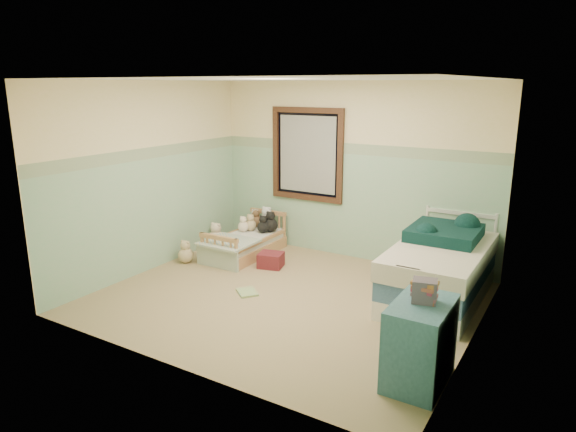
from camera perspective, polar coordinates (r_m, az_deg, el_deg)
The scene contains 30 objects.
floor at distance 6.10m, azimuth -0.29°, elevation -9.23°, with size 4.20×3.60×0.02m, color #917B58.
ceiling at distance 5.59m, azimuth -0.32°, elevation 15.16°, with size 4.20×3.60×0.02m, color white.
wall_back at distance 7.28m, azimuth 7.11°, elevation 4.94°, with size 4.20×0.04×2.50m, color beige.
wall_front at distance 4.33m, azimuth -12.81°, elevation -1.90°, with size 4.20×0.04×2.50m, color beige.
wall_left at distance 7.02m, azimuth -15.15°, elevation 4.18°, with size 0.04×3.60×2.50m, color beige.
wall_right at distance 4.98m, azimuth 20.79°, elevation -0.33°, with size 0.04×3.60×2.50m, color beige.
wainscot_mint at distance 7.37m, azimuth 6.94°, elevation 1.08°, with size 4.20×0.01×1.50m, color #9DBBA0.
border_strip at distance 7.23m, azimuth 7.14°, elevation 7.46°, with size 4.20×0.01×0.15m, color #3C6640.
window_frame at distance 7.53m, azimuth 2.13°, elevation 6.88°, with size 1.16×0.06×1.36m, color black.
window_blinds at distance 7.54m, azimuth 2.17°, elevation 6.89°, with size 0.92×0.01×1.12m, color beige.
toddler_bed_frame at distance 7.58m, azimuth -4.77°, elevation -3.72°, with size 0.65×1.29×0.17m, color #9D7444.
toddler_mattress at distance 7.53m, azimuth -4.79°, elevation -2.69°, with size 0.59×1.24×0.12m, color silver.
patchwork_quilt at distance 7.21m, azimuth -6.67°, elevation -2.92°, with size 0.70×0.65×0.03m, color #6D95C4.
plush_bed_brown at distance 7.97m, azimuth -3.59°, elevation -0.57°, with size 0.18×0.18×0.18m, color brown.
plush_bed_white at distance 7.85m, azimuth -2.39°, elevation -0.59°, with size 0.23×0.23×0.23m, color silver.
plush_bed_tan at distance 7.77m, azimuth -4.21°, elevation -1.02°, with size 0.17×0.17×0.17m, color #D1B889.
plush_bed_dark at distance 7.64m, azimuth -2.80°, elevation -1.24°, with size 0.18×0.18×0.18m, color black.
plush_floor_cream at distance 7.99m, azimuth -8.03°, elevation -2.51°, with size 0.26×0.26×0.26m, color #FDE6C9.
plush_floor_tan at distance 7.36m, azimuth -11.36°, elevation -4.31°, with size 0.22×0.22×0.22m, color #D1B889.
twin_bed_frame at distance 6.27m, azimuth 16.43°, elevation -7.98°, with size 0.92×1.84×0.22m, color white.
twin_boxspring at distance 6.20m, azimuth 16.58°, elevation -6.10°, with size 0.92×1.84×0.22m, color navy.
twin_mattress at distance 6.12m, azimuth 16.72°, elevation -4.17°, with size 0.96×1.88×0.22m, color beige.
teal_blanket at distance 6.36m, azimuth 17.10°, elevation -1.80°, with size 0.78×0.83×0.14m, color black.
dresser at distance 4.51m, azimuth 14.53°, elevation -13.56°, with size 0.45×0.71×0.71m, color #315B6B.
book_stack at distance 4.35m, azimuth 15.02°, elevation -8.10°, with size 0.19×0.15×0.19m, color #704B52.
red_pillow at distance 7.05m, azimuth -1.93°, elevation -4.94°, with size 0.32×0.28×0.20m, color maroon.
floor_book at distance 6.24m, azimuth -4.59°, elevation -8.49°, with size 0.28×0.21×0.03m, color yellow.
extra_plush_0 at distance 7.68m, azimuth -1.95°, elevation -1.02°, with size 0.21×0.21×0.21m, color black.
extra_plush_1 at distance 7.72m, azimuth -5.02°, elevation -1.18°, with size 0.16×0.16×0.16m, color #FDE6C9.
extra_plush_2 at distance 7.99m, azimuth -3.68°, elevation -0.52°, with size 0.19×0.19×0.19m, color silver.
Camera 1 is at (2.91, -4.77, 2.44)m, focal length 31.81 mm.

